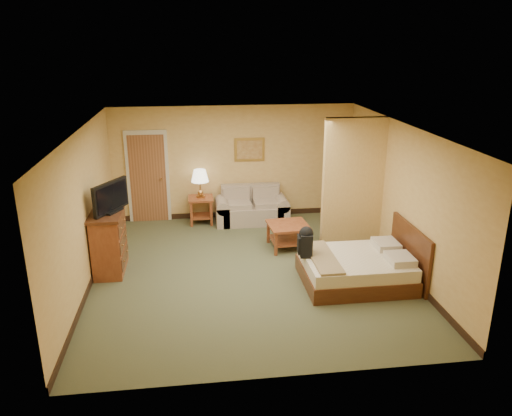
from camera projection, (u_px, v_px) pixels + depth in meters
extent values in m
plane|color=#4D5134|center=(249.00, 271.00, 9.02)|extent=(6.00, 6.00, 0.00)
plane|color=white|center=(249.00, 128.00, 8.18)|extent=(6.00, 6.00, 0.00)
cube|color=tan|center=(234.00, 163.00, 11.41)|extent=(5.50, 0.02, 2.60)
cube|color=tan|center=(85.00, 210.00, 8.26)|extent=(0.02, 6.00, 2.60)
cube|color=tan|center=(401.00, 197.00, 8.93)|extent=(0.02, 6.00, 2.60)
cube|color=tan|center=(353.00, 184.00, 9.73)|extent=(1.20, 0.15, 2.60)
cube|color=beige|center=(148.00, 176.00, 11.23)|extent=(0.94, 0.06, 2.10)
cube|color=brown|center=(148.00, 179.00, 11.23)|extent=(0.80, 0.04, 2.00)
cylinder|color=#B58042|center=(161.00, 179.00, 11.22)|extent=(0.04, 0.12, 0.04)
cube|color=black|center=(235.00, 214.00, 11.80)|extent=(5.50, 0.02, 0.12)
cube|color=tan|center=(252.00, 214.00, 11.37)|extent=(1.35, 0.72, 0.41)
cube|color=tan|center=(250.00, 193.00, 11.53)|extent=(1.35, 0.17, 0.42)
cube|color=tan|center=(222.00, 214.00, 11.27)|extent=(0.29, 0.72, 0.45)
cube|color=tan|center=(281.00, 212.00, 11.44)|extent=(0.29, 0.72, 0.45)
cube|color=brown|center=(201.00, 198.00, 11.22)|extent=(0.55, 0.55, 0.04)
cube|color=brown|center=(201.00, 216.00, 11.35)|extent=(0.46, 0.46, 0.03)
cube|color=brown|center=(191.00, 215.00, 11.08)|extent=(0.06, 0.06, 0.56)
cube|color=brown|center=(211.00, 214.00, 11.14)|extent=(0.06, 0.06, 0.56)
cube|color=brown|center=(191.00, 208.00, 11.50)|extent=(0.06, 0.06, 0.56)
cube|color=brown|center=(210.00, 208.00, 11.55)|extent=(0.06, 0.06, 0.56)
cylinder|color=#B58042|center=(201.00, 196.00, 11.20)|extent=(0.19, 0.19, 0.04)
cylinder|color=#B58042|center=(200.00, 186.00, 11.13)|extent=(0.03, 0.03, 0.32)
cone|color=white|center=(200.00, 176.00, 11.05)|extent=(0.39, 0.39, 0.27)
cube|color=brown|center=(288.00, 225.00, 9.91)|extent=(0.82, 0.82, 0.04)
cube|color=brown|center=(288.00, 240.00, 10.00)|extent=(0.71, 0.71, 0.03)
cube|color=brown|center=(274.00, 244.00, 9.63)|extent=(0.06, 0.06, 0.46)
cube|color=brown|center=(301.00, 230.00, 10.33)|extent=(0.06, 0.06, 0.46)
cube|color=#B78E3F|center=(249.00, 150.00, 11.34)|extent=(0.69, 0.03, 0.54)
cube|color=#A06431|center=(250.00, 150.00, 11.32)|extent=(0.58, 0.02, 0.42)
cube|color=brown|center=(109.00, 243.00, 8.89)|extent=(0.49, 0.98, 1.07)
cube|color=#452010|center=(106.00, 214.00, 8.71)|extent=(0.55, 1.05, 0.05)
cube|color=black|center=(112.00, 211.00, 8.71)|extent=(0.38, 0.45, 0.03)
cube|color=black|center=(110.00, 197.00, 8.63)|extent=(0.49, 0.81, 0.53)
cube|color=#452010|center=(355.00, 275.00, 8.58)|extent=(1.79, 1.43, 0.27)
cube|color=#F5E8C8|center=(356.00, 262.00, 8.50)|extent=(1.74, 1.38, 0.21)
cube|color=#452010|center=(410.00, 253.00, 8.58)|extent=(0.06, 1.52, 0.98)
cube|color=beige|center=(400.00, 259.00, 8.24)|extent=(0.40, 0.49, 0.13)
cube|color=beige|center=(386.00, 244.00, 8.83)|extent=(0.40, 0.49, 0.13)
cube|color=olive|center=(323.00, 257.00, 8.39)|extent=(0.40, 1.34, 0.04)
cube|color=black|center=(306.00, 244.00, 8.45)|extent=(0.23, 0.32, 0.40)
sphere|color=black|center=(306.00, 233.00, 8.39)|extent=(0.24, 0.24, 0.24)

